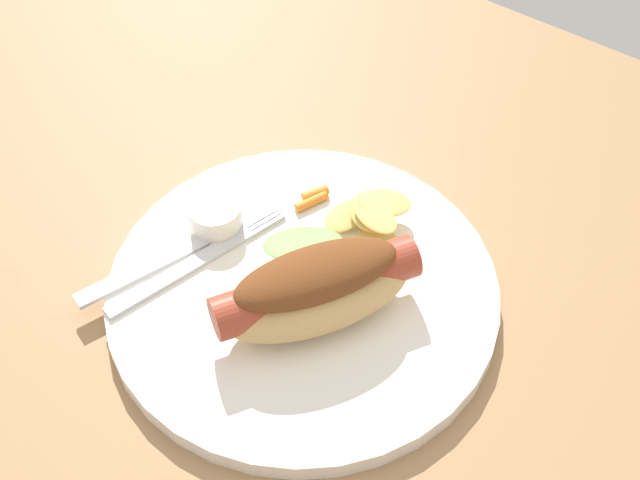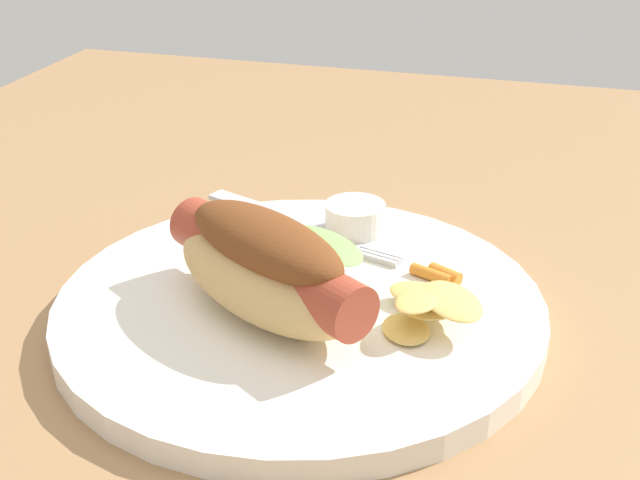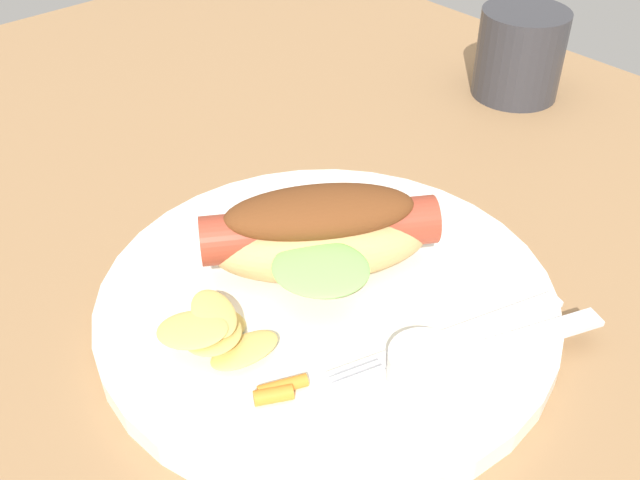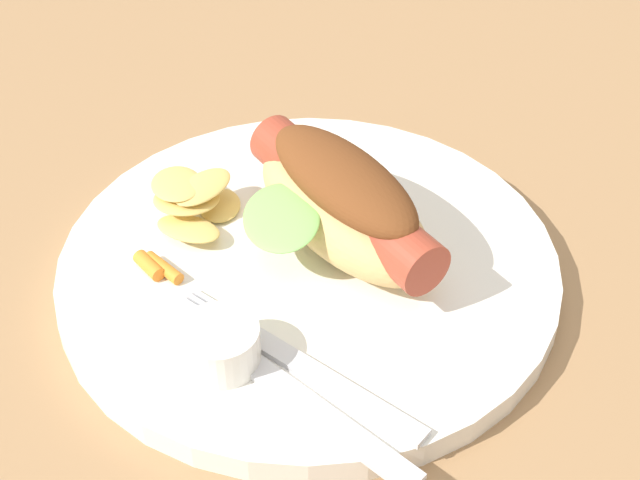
# 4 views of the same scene
# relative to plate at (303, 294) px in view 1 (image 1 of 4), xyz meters

# --- Properties ---
(ground_plane) EXTENTS (1.20, 0.90, 0.02)m
(ground_plane) POSITION_rel_plate_xyz_m (0.02, -0.03, -0.02)
(ground_plane) COLOR #9E754C
(plate) EXTENTS (0.30, 0.30, 0.02)m
(plate) POSITION_rel_plate_xyz_m (0.00, 0.00, 0.00)
(plate) COLOR white
(plate) RESTS_ON ground_plane
(hot_dog) EXTENTS (0.13, 0.16, 0.06)m
(hot_dog) POSITION_rel_plate_xyz_m (0.02, -0.01, 0.04)
(hot_dog) COLOR tan
(hot_dog) RESTS_ON plate
(sauce_ramekin) EXTENTS (0.04, 0.04, 0.02)m
(sauce_ramekin) POSITION_rel_plate_xyz_m (-0.09, 0.01, 0.02)
(sauce_ramekin) COLOR white
(sauce_ramekin) RESTS_ON plate
(fork) EXTENTS (0.06, 0.16, 0.00)m
(fork) POSITION_rel_plate_xyz_m (-0.08, -0.03, 0.01)
(fork) COLOR silver
(fork) RESTS_ON plate
(knife) EXTENTS (0.07, 0.15, 0.00)m
(knife) POSITION_rel_plate_xyz_m (-0.10, -0.04, 0.01)
(knife) COLOR silver
(knife) RESTS_ON plate
(chips_pile) EXTENTS (0.07, 0.07, 0.02)m
(chips_pile) POSITION_rel_plate_xyz_m (0.01, 0.08, 0.02)
(chips_pile) COLOR #E2BC61
(chips_pile) RESTS_ON plate
(carrot_garnish) EXTENTS (0.02, 0.03, 0.01)m
(carrot_garnish) POSITION_rel_plate_xyz_m (-0.04, 0.08, 0.01)
(carrot_garnish) COLOR orange
(carrot_garnish) RESTS_ON plate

